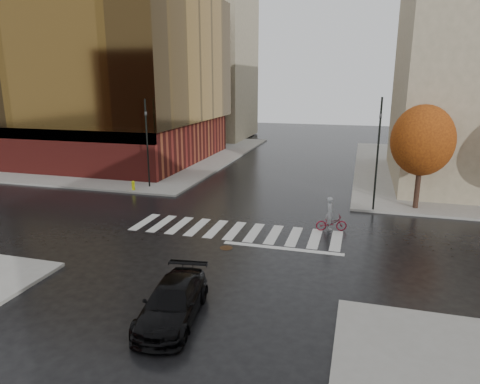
% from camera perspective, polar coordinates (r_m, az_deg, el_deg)
% --- Properties ---
extents(ground, '(120.00, 120.00, 0.00)m').
position_cam_1_polar(ground, '(23.24, -1.07, -5.59)').
color(ground, black).
rests_on(ground, ground).
extents(sidewalk_nw, '(30.00, 30.00, 0.15)m').
position_cam_1_polar(sidewalk_nw, '(50.63, -17.15, 5.04)').
color(sidewalk_nw, gray).
rests_on(sidewalk_nw, ground).
extents(crosswalk, '(12.00, 3.00, 0.01)m').
position_cam_1_polar(crosswalk, '(23.68, -0.72, -5.18)').
color(crosswalk, silver).
rests_on(crosswalk, ground).
extents(office_glass, '(27.00, 19.00, 16.00)m').
position_cam_1_polar(office_glass, '(48.08, -20.93, 14.09)').
color(office_glass, maroon).
rests_on(office_glass, sidewalk_nw).
extents(building_nw_far, '(14.00, 12.00, 20.00)m').
position_cam_1_polar(building_nw_far, '(62.04, -5.48, 16.64)').
color(building_nw_far, gray).
rests_on(building_nw_far, sidewalk_nw).
extents(tree_ne_a, '(3.80, 3.80, 6.50)m').
position_cam_1_polar(tree_ne_a, '(28.69, 23.16, 6.33)').
color(tree_ne_a, black).
rests_on(tree_ne_a, sidewalk_ne).
extents(sedan, '(2.35, 4.63, 1.29)m').
position_cam_1_polar(sedan, '(15.42, -8.97, -14.31)').
color(sedan, black).
rests_on(sedan, ground).
extents(cyclist, '(1.78, 0.99, 1.91)m').
position_cam_1_polar(cyclist, '(24.03, 12.03, -3.58)').
color(cyclist, maroon).
rests_on(cyclist, ground).
extents(traffic_light_nw, '(0.19, 0.17, 6.56)m').
position_cam_1_polar(traffic_light_nw, '(32.81, -12.30, 6.97)').
color(traffic_light_nw, black).
rests_on(traffic_light_nw, sidewalk_nw).
extents(traffic_light_ne, '(0.18, 0.20, 6.93)m').
position_cam_1_polar(traffic_light_ne, '(27.44, 17.93, 5.63)').
color(traffic_light_ne, black).
rests_on(traffic_light_ne, sidewalk_ne).
extents(fire_hydrant, '(0.25, 0.25, 0.69)m').
position_cam_1_polar(fire_hydrant, '(32.56, -14.05, 0.92)').
color(fire_hydrant, '#DFE80D').
rests_on(fire_hydrant, sidewalk_nw).
extents(manhole, '(0.69, 0.69, 0.01)m').
position_cam_1_polar(manhole, '(21.37, -1.86, -7.45)').
color(manhole, '#3E2816').
rests_on(manhole, ground).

